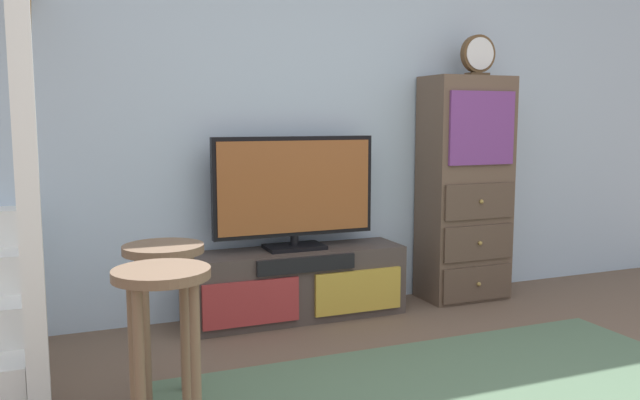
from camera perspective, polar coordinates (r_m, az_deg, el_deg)
The scene contains 7 objects.
back_wall at distance 4.26m, azimuth 0.41°, elevation 8.78°, with size 6.40×0.12×2.70m, color #A8BCD1.
media_console at distance 4.03m, azimuth -2.12°, elevation -7.42°, with size 1.36×0.38×0.43m.
television at distance 3.95m, azimuth -2.27°, elevation 0.91°, with size 1.02×0.22×0.69m.
side_cabinet at distance 4.50m, azimuth 12.67°, elevation 0.92°, with size 0.58×0.38×1.51m.
desk_clock at distance 4.52m, azimuth 13.78°, elevation 12.28°, with size 0.25×0.08×0.27m.
bar_stool_near at distance 2.36m, azimuth -13.71°, elevation -10.29°, with size 0.34×0.34×0.72m.
bar_stool_far at distance 2.84m, azimuth -13.57°, elevation -7.45°, with size 0.34×0.34×0.71m.
Camera 1 is at (-1.63, -1.47, 1.24)m, focal length 36.25 mm.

